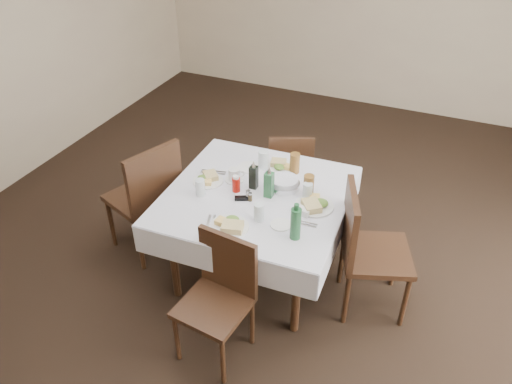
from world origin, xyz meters
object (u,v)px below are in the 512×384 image
Objects in this scene: water_s at (259,212)px; oil_cruet_dark at (254,176)px; chair_south at (220,290)px; bread_basket at (284,183)px; dining_table at (257,203)px; chair_north at (290,168)px; ketchup_bottle at (236,184)px; coffee_mug at (235,175)px; water_e at (308,191)px; chair_east at (364,244)px; green_bottle at (296,223)px; chair_west at (149,194)px; oil_cruet_green at (269,184)px; water_n at (263,160)px; water_w at (200,187)px.

water_s is 0.56× the size of oil_cruet_dark.
chair_south is 0.97m from bread_basket.
water_s is 0.55× the size of bread_basket.
dining_table is 0.90m from chair_north.
ketchup_bottle is at bearing -96.70° from chair_north.
water_s is 0.52m from coffee_mug.
water_e is 0.99× the size of ketchup_bottle.
chair_east is 3.72× the size of green_bottle.
coffee_mug is at bearing -170.53° from bread_basket.
chair_west is 1.07m from water_s.
oil_cruet_green is 0.94× the size of green_bottle.
oil_cruet_dark is at bearing -81.51° from water_n.
chair_north is 5.66× the size of water_n.
water_e is at bearing -19.26° from bread_basket.
water_n is 1.13× the size of water_s.
water_n is at bearing 142.06° from bread_basket.
chair_west reaches higher than water_n.
green_bottle is at bearing -10.37° from chair_west.
water_w is (0.52, -0.06, 0.24)m from chair_west.
water_w is at bearing 127.28° from chair_south.
chair_north is at bearing 134.45° from chair_east.
coffee_mug is at bearing -116.16° from water_n.
water_w is at bearing 168.43° from water_s.
bread_basket is (-0.21, 0.07, -0.03)m from water_e.
water_w is at bearing 167.09° from green_bottle.
bread_basket is 0.93× the size of oil_cruet_green.
chair_east reaches higher than oil_cruet_dark.
green_bottle reaches higher than water_s.
coffee_mug is at bearing 17.78° from chair_west.
chair_north is (-0.05, 0.88, -0.20)m from dining_table.
ketchup_bottle is at bearing 107.10° from chair_south.
chair_north is at bearing 105.93° from bread_basket.
water_n is 1.13× the size of ketchup_bottle.
bread_basket is at bearing 164.99° from chair_east.
chair_west is 4.41× the size of bread_basket.
coffee_mug reaches higher than bread_basket.
chair_north reaches higher than dining_table.
oil_cruet_green is at bearing -61.39° from water_n.
water_n is 0.68m from water_s.
chair_east is 4.30× the size of oil_cruet_dark.
dining_table is at bearing -134.11° from bread_basket.
water_s reaches higher than coffee_mug.
dining_table is 10.50× the size of water_s.
water_e is 0.78m from water_w.
oil_cruet_dark is 1.78× the size of ketchup_bottle.
chair_west is (-0.96, 0.64, 0.08)m from chair_south.
water_w is 0.63m from bread_basket.
chair_north is 1.15m from water_w.
oil_cruet_green is at bearing 132.38° from green_bottle.
oil_cruet_green is at bearing -112.72° from bread_basket.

